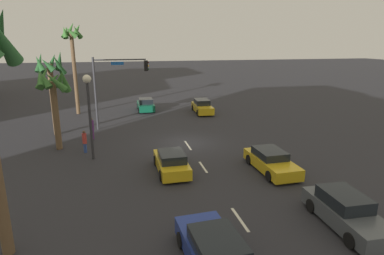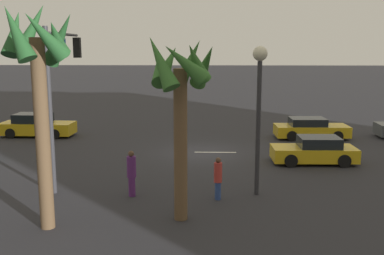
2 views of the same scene
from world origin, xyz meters
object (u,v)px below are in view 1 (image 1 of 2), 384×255
Objects in this scene: traffic_signal at (113,81)px; pedestrian_0 at (92,128)px; car_2 at (215,252)px; car_4 at (346,212)px; palm_tree_0 at (53,88)px; car_5 at (271,161)px; pedestrian_1 at (85,141)px; car_0 at (202,107)px; car_1 at (171,162)px; car_3 at (146,105)px; palm_tree_2 at (51,74)px; palm_tree_3 at (72,46)px; streetlamp at (89,101)px.

traffic_signal reaches higher than pedestrian_0.
car_4 is at bearing -77.81° from car_2.
pedestrian_0 is 0.29× the size of palm_tree_0.
pedestrian_1 reaches higher than car_5.
traffic_signal reaches higher than car_0.
pedestrian_1 is (12.71, 11.95, 0.21)m from car_4.
car_0 reaches higher than car_1.
car_3 is 2.21× the size of pedestrian_0.
car_4 is (1.37, -6.36, 0.03)m from car_2.
pedestrian_1 is 4.41m from palm_tree_0.
palm_tree_3 reaches higher than palm_tree_2.
car_5 is 0.79× the size of streetlamp.
palm_tree_2 is 0.73× the size of palm_tree_3.
car_2 is 6.51m from car_4.
pedestrian_0 is at bearing 16.89° from car_2.
palm_tree_2 reaches higher than car_1.
car_0 reaches higher than car_4.
palm_tree_0 is at bearing 43.13° from streetlamp.
streetlamp is 3.18× the size of pedestrian_0.
palm_tree_2 reaches higher than streetlamp.
car_3 is at bearing -31.24° from palm_tree_0.
car_4 reaches higher than car_2.
palm_tree_2 is (19.64, 8.38, 4.57)m from car_2.
car_1 is 9.10m from car_2.
streetlamp reaches higher than car_0.
car_4 is 0.46× the size of palm_tree_3.
palm_tree_0 is at bearing 44.91° from car_4.
palm_tree_3 is (13.86, 1.87, 6.46)m from pedestrian_1.
car_1 is at bearing -158.57° from palm_tree_3.
car_5 is (7.91, -6.04, -0.03)m from car_2.
car_2 is 17.59m from palm_tree_0.
pedestrian_1 is at bearing -122.60° from palm_tree_0.
car_4 is 2.54× the size of pedestrian_0.
palm_tree_3 reaches higher than traffic_signal.
car_0 is at bearing -46.01° from pedestrian_1.
traffic_signal is 8.24m from streetlamp.
car_2 is at bearing 102.19° from car_4.
pedestrian_0 reaches higher than car_5.
palm_tree_2 is at bearing 173.63° from palm_tree_3.
pedestrian_0 is (-3.21, 1.90, -3.44)m from traffic_signal.
palm_tree_0 reaches higher than car_3.
car_2 is 0.48× the size of palm_tree_3.
streetlamp is at bearing 162.08° from car_3.
palm_tree_3 is (20.04, 13.48, 6.73)m from car_5.
streetlamp reaches higher than car_1.
car_0 is at bearing -0.56° from car_5.
car_5 is at bearing -130.05° from pedestrian_0.
palm_tree_2 is (-0.99, 4.99, 0.80)m from traffic_signal.
car_5 is 0.64× the size of palm_tree_2.
car_2 is at bearing 179.91° from car_3.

